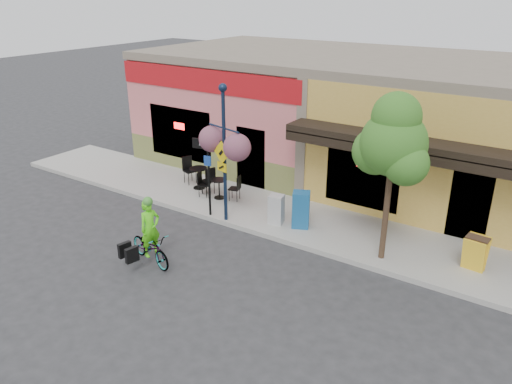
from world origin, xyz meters
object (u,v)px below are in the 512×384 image
Objects in this scene: building at (376,118)px; one_way_sign at (209,178)px; cyclist_rider at (151,237)px; street_tree at (390,179)px; newspaper_box_blue at (301,210)px; newspaper_box_grey at (276,209)px; lamp_post at (224,155)px; bicycle at (151,248)px.

building reaches higher than one_way_sign.
street_tree is (5.08, 3.41, 1.62)m from cyclist_rider.
newspaper_box_blue is (2.79, 0.85, -0.69)m from one_way_sign.
building is 19.94× the size of newspaper_box_grey.
newspaper_box_blue is at bearing 171.03° from street_tree.
building is 6.20m from newspaper_box_blue.
lamp_post is (0.20, 2.99, 1.48)m from cyclist_rider.
lamp_post reaches higher than cyclist_rider.
street_tree is (5.13, 3.41, 1.96)m from bicycle.
newspaper_box_grey is (-0.74, -0.20, -0.10)m from newspaper_box_blue.
street_tree is (4.87, 0.42, 0.14)m from lamp_post.
lamp_post is 4.62× the size of newspaper_box_grey.
building is 10.85× the size of bicycle.
building is 4.31× the size of lamp_post.
cyclist_rider is 0.62× the size of one_way_sign.
building reaches higher than lamp_post.
one_way_sign is (-0.62, -0.00, -0.86)m from lamp_post.
lamp_post is at bearing -13.58° from one_way_sign.
street_tree is (2.71, -0.43, 1.69)m from newspaper_box_blue.
building reaches higher than bicycle.
cyclist_rider is 0.37× the size of lamp_post.
newspaper_box_blue is at bearing 3.33° from one_way_sign.
lamp_post is at bearing 9.48° from cyclist_rider.
one_way_sign is at bearing -174.72° from newspaper_box_grey.
lamp_post reaches higher than bicycle.
lamp_post is 3.79× the size of newspaper_box_blue.
building is 6.45m from newspaper_box_grey.
cyclist_rider is at bearing -79.78° from lamp_post.
bicycle is 3.17m from one_way_sign.
newspaper_box_blue is 0.77m from newspaper_box_grey.
building is at bearing 87.35° from lamp_post.
one_way_sign is at bearing 172.21° from newspaper_box_blue.
bicycle is at bearing -103.21° from building.
lamp_post is at bearing -106.73° from building.
street_tree reaches higher than cyclist_rider.
one_way_sign is 2.24× the size of newspaper_box_blue.
one_way_sign is at bearing -165.92° from lamp_post.
building is at bearing 55.06° from one_way_sign.
one_way_sign is 2.74× the size of newspaper_box_grey.
building is 10.21m from cyclist_rider.
bicycle is at bearing -96.55° from one_way_sign.
newspaper_box_grey is (1.43, 0.65, -1.65)m from lamp_post.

